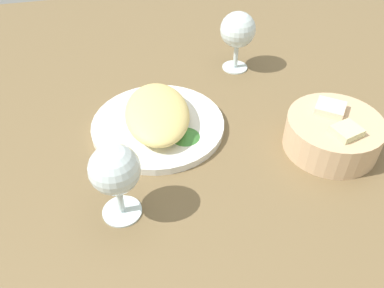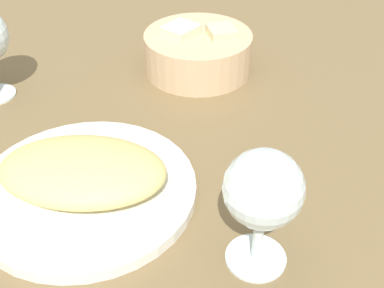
# 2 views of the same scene
# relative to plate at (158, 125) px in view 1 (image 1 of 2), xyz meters

# --- Properties ---
(ground_plane) EXTENTS (1.40, 1.40, 0.02)m
(ground_plane) POSITION_rel_plate_xyz_m (0.04, 0.09, -0.02)
(ground_plane) COLOR brown
(plate) EXTENTS (0.25, 0.25, 0.01)m
(plate) POSITION_rel_plate_xyz_m (0.00, 0.00, 0.00)
(plate) COLOR white
(plate) RESTS_ON ground_plane
(omelette) EXTENTS (0.19, 0.13, 0.04)m
(omelette) POSITION_rel_plate_xyz_m (-0.00, 0.00, 0.03)
(omelette) COLOR #DEC675
(omelette) RESTS_ON plate
(lettuce_garnish) EXTENTS (0.05, 0.05, 0.01)m
(lettuce_garnish) POSITION_rel_plate_xyz_m (0.05, 0.04, 0.01)
(lettuce_garnish) COLOR #3E8236
(lettuce_garnish) RESTS_ON plate
(bread_basket) EXTENTS (0.16, 0.16, 0.07)m
(bread_basket) POSITION_rel_plate_xyz_m (0.12, 0.29, 0.02)
(bread_basket) COLOR tan
(bread_basket) RESTS_ON ground_plane
(wine_glass_near) EXTENTS (0.07, 0.07, 0.13)m
(wine_glass_near) POSITION_rel_plate_xyz_m (0.18, -0.09, 0.08)
(wine_glass_near) COLOR silver
(wine_glass_near) RESTS_ON ground_plane
(wine_glass_far) EXTENTS (0.08, 0.08, 0.13)m
(wine_glass_far) POSITION_rel_plate_xyz_m (-0.17, 0.20, 0.08)
(wine_glass_far) COLOR silver
(wine_glass_far) RESTS_ON ground_plane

